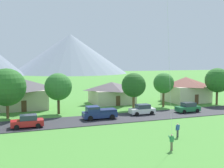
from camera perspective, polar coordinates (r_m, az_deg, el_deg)
road_strip at (r=41.34m, az=-3.78°, el=-7.56°), size 160.00×6.93×0.08m
mountain_east_ridge at (r=196.18m, az=-8.76°, el=6.33°), size 80.14×80.14×27.70m
house_left_center at (r=57.14m, az=-0.07°, el=-1.74°), size 8.98×7.99×4.48m
house_right_center at (r=53.69m, az=-18.26°, el=-1.82°), size 9.30×8.58×5.56m
house_rightmost at (r=61.53m, az=15.23°, el=-0.98°), size 8.76×8.39×5.41m
tree_near_left at (r=48.84m, az=4.57°, el=-0.26°), size 4.38×4.38×6.77m
tree_left_of_center at (r=44.70m, az=-21.26°, el=-0.64°), size 5.83×5.83×7.82m
tree_center at (r=59.06m, az=21.31°, el=0.73°), size 5.00×5.00×7.49m
tree_near_right at (r=46.24m, az=-11.25°, el=-0.59°), size 4.59×4.59×6.91m
tree_far_right at (r=53.43m, az=10.82°, el=0.17°), size 3.98×3.98×6.63m
parked_car_red_west_end at (r=38.25m, az=-17.36°, el=-7.54°), size 4.23×2.13×1.68m
parked_car_white_mid_west at (r=45.39m, az=6.38°, el=-5.38°), size 4.23×2.14×1.68m
parked_car_green_mid_east at (r=48.91m, az=15.69°, el=-4.79°), size 4.23×2.13×1.68m
pickup_truck_navy_east_side at (r=41.69m, az=-2.81°, el=-6.02°), size 5.26×2.45×1.99m
watcher_person at (r=33.14m, az=13.66°, el=-9.36°), size 0.56×0.24×1.68m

